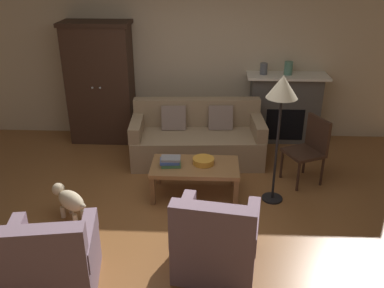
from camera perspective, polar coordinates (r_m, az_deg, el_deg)
name	(u,v)px	position (r m, az deg, el deg)	size (l,w,h in m)	color
ground_plane	(178,216)	(4.98, -1.89, -9.91)	(9.60, 9.60, 0.00)	brown
back_wall	(189,52)	(6.79, -0.36, 12.59)	(7.20, 0.10, 2.80)	beige
fireplace	(284,108)	(6.88, 12.60, 4.92)	(1.26, 0.48, 1.12)	#4C4947
armoire	(101,83)	(6.80, -12.48, 8.21)	(1.06, 0.57, 1.91)	#382319
couch	(197,139)	(6.16, 0.73, 0.64)	(1.97, 0.96, 0.86)	#937A5B
coffee_table	(195,169)	(5.22, 0.41, -3.46)	(1.10, 0.60, 0.42)	olive
fruit_bowl	(203,161)	(5.22, 1.59, -2.35)	(0.27, 0.27, 0.07)	orange
book_stack	(171,162)	(5.16, -2.97, -2.43)	(0.27, 0.20, 0.11)	#427A4C
mantel_vase_slate	(264,69)	(6.62, 9.85, 10.19)	(0.11, 0.11, 0.18)	#565B66
mantel_vase_jade	(288,68)	(6.67, 13.15, 10.15)	(0.13, 0.13, 0.20)	slate
armchair_near_left	(51,264)	(4.05, -18.81, -15.34)	(0.88, 0.88, 0.88)	gray
armchair_near_right	(216,242)	(4.09, 3.31, -13.29)	(0.88, 0.88, 0.88)	gray
side_chair_wooden	(310,146)	(5.70, 15.90, -0.29)	(0.59, 0.59, 0.90)	#382319
floor_lamp	(282,95)	(4.81, 12.29, 6.67)	(0.36, 0.36, 1.61)	black
dog	(69,200)	(5.02, -16.53, -7.40)	(0.49, 0.42, 0.39)	beige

